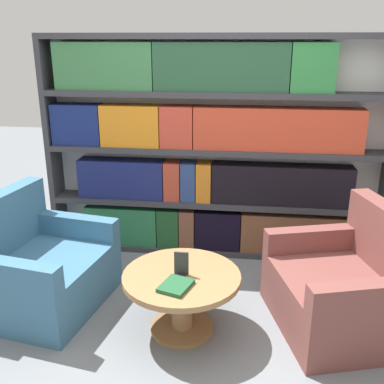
{
  "coord_description": "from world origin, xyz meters",
  "views": [
    {
      "loc": [
        0.29,
        -2.54,
        1.93
      ],
      "look_at": [
        -0.11,
        0.63,
        0.83
      ],
      "focal_mm": 42.0,
      "sensor_mm": 36.0,
      "label": 1
    }
  ],
  "objects": [
    {
      "name": "ground_plane",
      "position": [
        0.0,
        0.0,
        0.0
      ],
      "size": [
        14.0,
        14.0,
        0.0
      ],
      "primitive_type": "plane",
      "color": "slate"
    },
    {
      "name": "bookshelf",
      "position": [
        -0.03,
        1.35,
        0.97
      ],
      "size": [
        3.04,
        0.3,
        1.97
      ],
      "color": "silver",
      "rests_on": "ground_plane"
    },
    {
      "name": "armchair_left",
      "position": [
        -1.22,
        0.28,
        0.28
      ],
      "size": [
        0.95,
        1.05,
        0.85
      ],
      "rotation": [
        0.0,
        0.0,
        1.4
      ],
      "color": "#386684",
      "rests_on": "ground_plane"
    },
    {
      "name": "armchair_right",
      "position": [
        1.0,
        0.28,
        0.28
      ],
      "size": [
        1.03,
        1.12,
        0.85
      ],
      "rotation": [
        0.0,
        0.0,
        -1.29
      ],
      "color": "brown",
      "rests_on": "ground_plane"
    },
    {
      "name": "coffee_table",
      "position": [
        -0.11,
        0.07,
        0.31
      ],
      "size": [
        0.79,
        0.79,
        0.43
      ],
      "color": "olive",
      "rests_on": "ground_plane"
    },
    {
      "name": "table_sign",
      "position": [
        -0.11,
        0.07,
        0.51
      ],
      "size": [
        0.1,
        0.06,
        0.16
      ],
      "color": "black",
      "rests_on": "coffee_table"
    },
    {
      "name": "stray_book",
      "position": [
        -0.12,
        -0.1,
        0.45
      ],
      "size": [
        0.23,
        0.26,
        0.03
      ],
      "color": "#1E512D",
      "rests_on": "coffee_table"
    }
  ]
}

